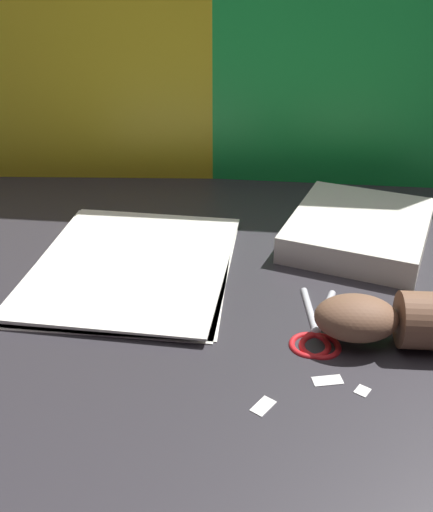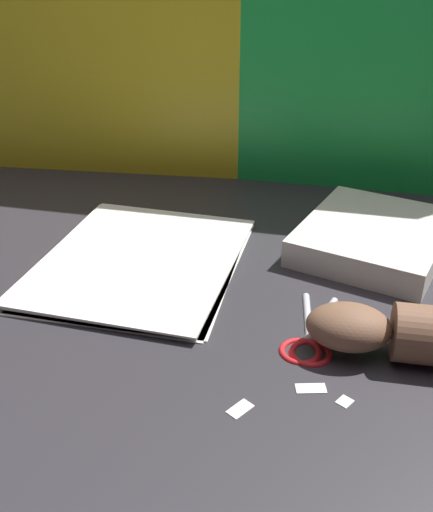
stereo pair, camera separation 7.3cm
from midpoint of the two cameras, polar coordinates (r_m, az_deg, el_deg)
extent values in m
plane|color=#2D2B30|center=(0.75, -2.96, -4.56)|extent=(6.00, 6.00, 0.00)
cube|color=yellow|center=(1.10, -11.84, 18.89)|extent=(0.74, 0.05, 0.47)
cube|color=green|center=(1.06, 8.39, 20.97)|extent=(0.67, 0.05, 0.55)
cube|color=white|center=(0.84, -10.33, -1.15)|extent=(0.27, 0.32, 0.00)
cube|color=white|center=(0.84, -10.28, -0.98)|extent=(0.28, 0.33, 0.00)
cube|color=white|center=(0.84, -10.63, -0.78)|extent=(0.28, 0.33, 0.00)
cube|color=white|center=(0.83, -10.52, -0.72)|extent=(0.28, 0.34, 0.00)
cube|color=silver|center=(0.91, 11.20, 2.46)|extent=(0.25, 0.28, 0.04)
sphere|color=silver|center=(0.70, 6.52, -7.01)|extent=(0.01, 0.01, 0.01)
cylinder|color=silver|center=(0.74, 6.08, -4.95)|extent=(0.02, 0.09, 0.01)
torus|color=red|center=(0.68, 6.81, -8.38)|extent=(0.05, 0.05, 0.01)
cylinder|color=silver|center=(0.74, 7.50, -5.08)|extent=(0.04, 0.09, 0.01)
torus|color=red|center=(0.68, 5.86, -8.30)|extent=(0.06, 0.06, 0.01)
ellipsoid|color=brown|center=(0.68, 10.16, -5.91)|extent=(0.09, 0.07, 0.05)
cube|color=white|center=(0.61, 0.92, -14.21)|extent=(0.03, 0.03, 0.00)
cube|color=white|center=(0.63, 10.47, -12.61)|extent=(0.02, 0.02, 0.00)
cube|color=white|center=(0.64, 7.26, -11.78)|extent=(0.03, 0.02, 0.00)
camera|label=1|loc=(0.04, -92.86, -1.57)|focal=42.00mm
camera|label=2|loc=(0.04, 87.14, 1.57)|focal=42.00mm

